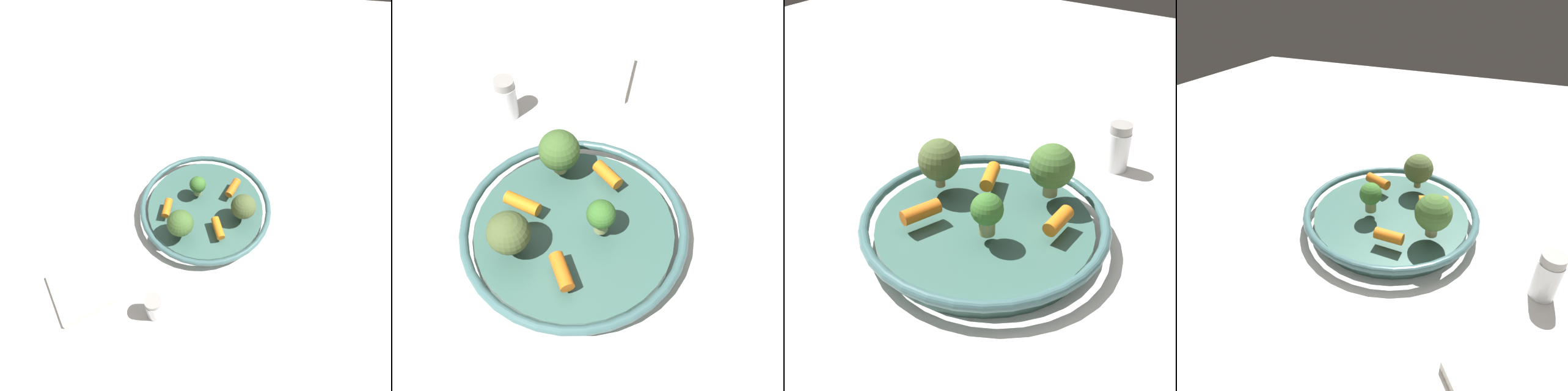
% 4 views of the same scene
% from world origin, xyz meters
% --- Properties ---
extents(ground_plane, '(2.27, 2.27, 0.00)m').
position_xyz_m(ground_plane, '(0.00, 0.00, 0.00)').
color(ground_plane, silver).
extents(serving_bowl, '(0.31, 0.31, 0.04)m').
position_xyz_m(serving_bowl, '(0.00, 0.00, 0.02)').
color(serving_bowl, '#3D665B').
rests_on(serving_bowl, ground_plane).
extents(baby_carrot_back, '(0.04, 0.05, 0.02)m').
position_xyz_m(baby_carrot_back, '(0.06, 0.05, 0.05)').
color(baby_carrot_back, orange).
rests_on(baby_carrot_back, serving_bowl).
extents(baby_carrot_near_rim, '(0.04, 0.05, 0.02)m').
position_xyz_m(baby_carrot_near_rim, '(0.04, -0.07, 0.05)').
color(baby_carrot_near_rim, orange).
rests_on(baby_carrot_near_rim, serving_bowl).
extents(baby_carrot_right, '(0.02, 0.05, 0.02)m').
position_xyz_m(baby_carrot_right, '(-0.09, -0.03, 0.05)').
color(baby_carrot_right, orange).
rests_on(baby_carrot_right, serving_bowl).
extents(broccoli_floret_mid, '(0.04, 0.04, 0.05)m').
position_xyz_m(broccoli_floret_mid, '(-0.02, 0.03, 0.07)').
color(broccoli_floret_mid, '#9CA566').
rests_on(broccoli_floret_mid, serving_bowl).
extents(broccoli_floret_small, '(0.06, 0.06, 0.07)m').
position_xyz_m(broccoli_floret_small, '(0.09, -0.02, 0.08)').
color(broccoli_floret_small, tan).
rests_on(broccoli_floret_small, serving_bowl).
extents(broccoli_floret_edge, '(0.06, 0.06, 0.07)m').
position_xyz_m(broccoli_floret_edge, '(-0.04, -0.09, 0.08)').
color(broccoli_floret_edge, tan).
rests_on(broccoli_floret_edge, serving_bowl).
extents(salt_shaker, '(0.04, 0.04, 0.08)m').
position_xyz_m(salt_shaker, '(-0.07, -0.26, 0.04)').
color(salt_shaker, white).
rests_on(salt_shaker, ground_plane).
extents(dish_towel, '(0.16, 0.16, 0.01)m').
position_xyz_m(dish_towel, '(-0.24, -0.23, 0.01)').
color(dish_towel, silver).
rests_on(dish_towel, ground_plane).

